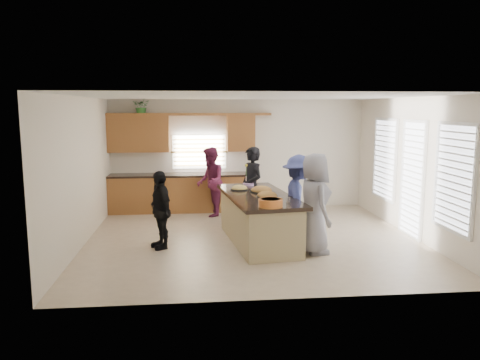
{
  "coord_description": "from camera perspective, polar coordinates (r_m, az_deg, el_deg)",
  "views": [
    {
      "loc": [
        -1.13,
        -8.98,
        2.59
      ],
      "look_at": [
        -0.22,
        0.28,
        1.15
      ],
      "focal_mm": 35.0,
      "sensor_mm": 36.0,
      "label": 1
    }
  ],
  "objects": [
    {
      "name": "floor",
      "position": [
        9.42,
        1.51,
        -7.17
      ],
      "size": [
        6.5,
        6.5,
        0.0
      ],
      "primitive_type": "plane",
      "color": "beige",
      "rests_on": "ground"
    },
    {
      "name": "room_shell",
      "position": [
        9.08,
        1.55,
        4.44
      ],
      "size": [
        6.52,
        6.02,
        2.81
      ],
      "color": "silver",
      "rests_on": "ground"
    },
    {
      "name": "woman_right_front",
      "position": [
        8.44,
        9.03,
        -2.86
      ],
      "size": [
        0.69,
        0.95,
        1.8
      ],
      "primitive_type": "imported",
      "rotation": [
        0.0,
        0.0,
        1.72
      ],
      "color": "gray",
      "rests_on": "ground"
    },
    {
      "name": "potted_plant",
      "position": [
        11.87,
        -11.89,
        8.78
      ],
      "size": [
        0.43,
        0.38,
        0.45
      ],
      "primitive_type": "imported",
      "rotation": [
        0.0,
        0.0,
        -0.06
      ],
      "color": "#34752F",
      "rests_on": "back_cabinetry"
    },
    {
      "name": "woman_right_back",
      "position": [
        8.99,
        7.18,
        -2.38
      ],
      "size": [
        0.73,
        1.16,
        1.72
      ],
      "primitive_type": "imported",
      "rotation": [
        0.0,
        0.0,
        1.48
      ],
      "color": "#3C4483",
      "rests_on": "ground"
    },
    {
      "name": "flower_vase",
      "position": [
        10.14,
        0.96,
        0.87
      ],
      "size": [
        0.14,
        0.14,
        0.44
      ],
      "color": "silver",
      "rests_on": "island"
    },
    {
      "name": "salad_bowl",
      "position": [
        7.84,
        3.75,
        -2.73
      ],
      "size": [
        0.41,
        0.41,
        0.14
      ],
      "color": "orange",
      "rests_on": "island"
    },
    {
      "name": "platter_back",
      "position": [
        9.43,
        -0.06,
        -1.05
      ],
      "size": [
        0.36,
        0.36,
        0.15
      ],
      "color": "black",
      "rests_on": "island"
    },
    {
      "name": "back_cabinetry",
      "position": [
        11.84,
        -7.2,
        0.58
      ],
      "size": [
        4.08,
        0.66,
        2.46
      ],
      "color": "#98632C",
      "rests_on": "ground"
    },
    {
      "name": "right_wall_glazing",
      "position": [
        9.94,
        20.39,
        1.03
      ],
      "size": [
        0.06,
        4.0,
        2.25
      ],
      "color": "white",
      "rests_on": "ground"
    },
    {
      "name": "island",
      "position": [
        9.07,
        2.28,
        -4.84
      ],
      "size": [
        1.48,
        2.82,
        0.95
      ],
      "rotation": [
        0.0,
        0.0,
        0.12
      ],
      "color": "tan",
      "rests_on": "ground"
    },
    {
      "name": "plate_stack",
      "position": [
        9.98,
        1.02,
        -0.52
      ],
      "size": [
        0.24,
        0.24,
        0.05
      ],
      "primitive_type": "cylinder",
      "color": "#B184C0",
      "rests_on": "island"
    },
    {
      "name": "platter_mid",
      "position": [
        9.2,
        2.64,
        -1.3
      ],
      "size": [
        0.46,
        0.46,
        0.19
      ],
      "color": "black",
      "rests_on": "island"
    },
    {
      "name": "woman_left_front",
      "position": [
        8.78,
        -9.68,
        -3.59
      ],
      "size": [
        0.67,
        0.92,
        1.45
      ],
      "primitive_type": "imported",
      "rotation": [
        0.0,
        0.0,
        -1.15
      ],
      "color": "black",
      "rests_on": "ground"
    },
    {
      "name": "woman_left_mid",
      "position": [
        11.23,
        -3.65,
        -0.22
      ],
      "size": [
        0.65,
        0.82,
        1.67
      ],
      "primitive_type": "imported",
      "rotation": [
        0.0,
        0.0,
        -1.55
      ],
      "color": "#611D3A",
      "rests_on": "ground"
    },
    {
      "name": "woman_left_back",
      "position": [
        10.17,
        1.43,
        -0.89
      ],
      "size": [
        0.65,
        0.76,
        1.76
      ],
      "primitive_type": "imported",
      "rotation": [
        0.0,
        0.0,
        -1.13
      ],
      "color": "black",
      "rests_on": "ground"
    },
    {
      "name": "platter_front",
      "position": [
        8.69,
        3.32,
        -1.92
      ],
      "size": [
        0.41,
        0.41,
        0.17
      ],
      "color": "black",
      "rests_on": "island"
    },
    {
      "name": "clear_cup",
      "position": [
        8.2,
        5.92,
        -2.44
      ],
      "size": [
        0.07,
        0.07,
        0.1
      ],
      "primitive_type": "cylinder",
      "color": "white",
      "rests_on": "island"
    }
  ]
}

